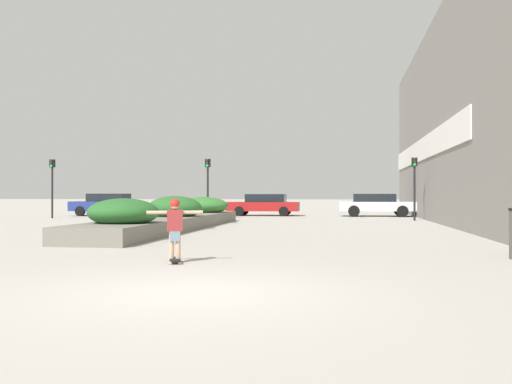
{
  "coord_description": "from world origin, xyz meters",
  "views": [
    {
      "loc": [
        2.08,
        -7.67,
        1.36
      ],
      "look_at": [
        -0.45,
        8.98,
        1.43
      ],
      "focal_mm": 40.0,
      "sensor_mm": 36.0,
      "label": 1
    }
  ],
  "objects_px": {
    "traffic_light_left": "(208,178)",
    "traffic_light_right": "(415,177)",
    "car_rightmost": "(107,204)",
    "car_leftmost": "(264,204)",
    "skateboard": "(175,260)",
    "traffic_light_far_left": "(52,178)",
    "car_center_right": "(376,204)",
    "skateboarder": "(175,222)"
  },
  "relations": [
    {
      "from": "car_rightmost",
      "to": "traffic_light_right",
      "type": "relative_size",
      "value": 1.33
    },
    {
      "from": "car_leftmost",
      "to": "car_center_right",
      "type": "distance_m",
      "value": 7.03
    },
    {
      "from": "car_rightmost",
      "to": "skateboard",
      "type": "bearing_deg",
      "value": -153.82
    },
    {
      "from": "traffic_light_right",
      "to": "car_leftmost",
      "type": "bearing_deg",
      "value": 146.66
    },
    {
      "from": "car_rightmost",
      "to": "traffic_light_right",
      "type": "height_order",
      "value": "traffic_light_right"
    },
    {
      "from": "traffic_light_far_left",
      "to": "car_rightmost",
      "type": "bearing_deg",
      "value": 68.64
    },
    {
      "from": "skateboard",
      "to": "traffic_light_right",
      "type": "distance_m",
      "value": 20.81
    },
    {
      "from": "car_leftmost",
      "to": "traffic_light_left",
      "type": "bearing_deg",
      "value": 156.78
    },
    {
      "from": "traffic_light_left",
      "to": "skateboard",
      "type": "bearing_deg",
      "value": -78.35
    },
    {
      "from": "car_leftmost",
      "to": "traffic_light_right",
      "type": "relative_size",
      "value": 1.38
    },
    {
      "from": "car_leftmost",
      "to": "traffic_light_right",
      "type": "bearing_deg",
      "value": -123.34
    },
    {
      "from": "car_rightmost",
      "to": "traffic_light_left",
      "type": "height_order",
      "value": "traffic_light_left"
    },
    {
      "from": "skateboarder",
      "to": "car_center_right",
      "type": "distance_m",
      "value": 25.54
    },
    {
      "from": "skateboard",
      "to": "skateboarder",
      "type": "xyz_separation_m",
      "value": [
        -0.0,
        0.0,
        0.74
      ]
    },
    {
      "from": "traffic_light_right",
      "to": "traffic_light_far_left",
      "type": "bearing_deg",
      "value": -179.93
    },
    {
      "from": "skateboarder",
      "to": "traffic_light_far_left",
      "type": "bearing_deg",
      "value": 106.09
    },
    {
      "from": "car_center_right",
      "to": "traffic_light_left",
      "type": "xyz_separation_m",
      "value": [
        -9.4,
        -5.32,
        1.51
      ]
    },
    {
      "from": "car_leftmost",
      "to": "traffic_light_right",
      "type": "distance_m",
      "value": 10.48
    },
    {
      "from": "skateboard",
      "to": "skateboarder",
      "type": "bearing_deg",
      "value": 86.15
    },
    {
      "from": "skateboarder",
      "to": "traffic_light_far_left",
      "type": "height_order",
      "value": "traffic_light_far_left"
    },
    {
      "from": "skateboarder",
      "to": "traffic_light_far_left",
      "type": "distance_m",
      "value": 23.51
    },
    {
      "from": "skateboarder",
      "to": "traffic_light_left",
      "type": "xyz_separation_m",
      "value": [
        -4.05,
        19.65,
        1.46
      ]
    },
    {
      "from": "car_rightmost",
      "to": "skateboarder",
      "type": "bearing_deg",
      "value": -153.82
    },
    {
      "from": "car_center_right",
      "to": "traffic_light_right",
      "type": "relative_size",
      "value": 1.41
    },
    {
      "from": "car_leftmost",
      "to": "traffic_light_right",
      "type": "xyz_separation_m",
      "value": [
        8.66,
        -5.7,
        1.52
      ]
    },
    {
      "from": "car_rightmost",
      "to": "traffic_light_left",
      "type": "xyz_separation_m",
      "value": [
        7.49,
        -3.83,
        1.52
      ]
    },
    {
      "from": "skateboarder",
      "to": "traffic_light_right",
      "type": "distance_m",
      "value": 20.75
    },
    {
      "from": "car_center_right",
      "to": "traffic_light_far_left",
      "type": "relative_size",
      "value": 1.38
    },
    {
      "from": "traffic_light_left",
      "to": "traffic_light_right",
      "type": "distance_m",
      "value": 11.03
    },
    {
      "from": "traffic_light_left",
      "to": "traffic_light_far_left",
      "type": "relative_size",
      "value": 0.99
    },
    {
      "from": "car_center_right",
      "to": "car_rightmost",
      "type": "bearing_deg",
      "value": -84.94
    },
    {
      "from": "skateboard",
      "to": "traffic_light_left",
      "type": "distance_m",
      "value": 20.19
    },
    {
      "from": "skateboarder",
      "to": "traffic_light_far_left",
      "type": "relative_size",
      "value": 0.35
    },
    {
      "from": "traffic_light_right",
      "to": "traffic_light_far_left",
      "type": "height_order",
      "value": "traffic_light_far_left"
    },
    {
      "from": "skateboard",
      "to": "traffic_light_left",
      "type": "bearing_deg",
      "value": 83.76
    },
    {
      "from": "skateboard",
      "to": "traffic_light_left",
      "type": "relative_size",
      "value": 0.21
    },
    {
      "from": "skateboard",
      "to": "car_center_right",
      "type": "relative_size",
      "value": 0.15
    },
    {
      "from": "car_center_right",
      "to": "traffic_light_far_left",
      "type": "xyz_separation_m",
      "value": [
        -18.47,
        -5.51,
        1.54
      ]
    },
    {
      "from": "traffic_light_left",
      "to": "traffic_light_right",
      "type": "height_order",
      "value": "traffic_light_left"
    },
    {
      "from": "car_leftmost",
      "to": "traffic_light_left",
      "type": "distance_m",
      "value": 6.21
    },
    {
      "from": "skateboard",
      "to": "traffic_light_far_left",
      "type": "xyz_separation_m",
      "value": [
        -13.11,
        19.46,
        2.23
      ]
    },
    {
      "from": "skateboarder",
      "to": "car_rightmost",
      "type": "height_order",
      "value": "car_rightmost"
    }
  ]
}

